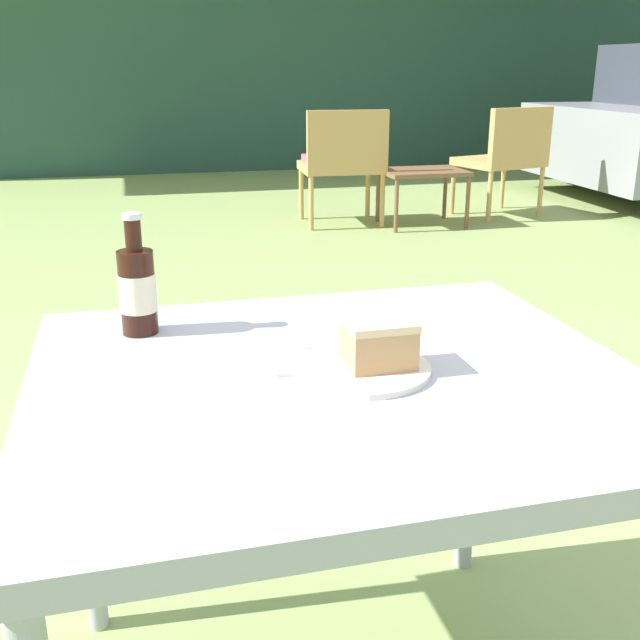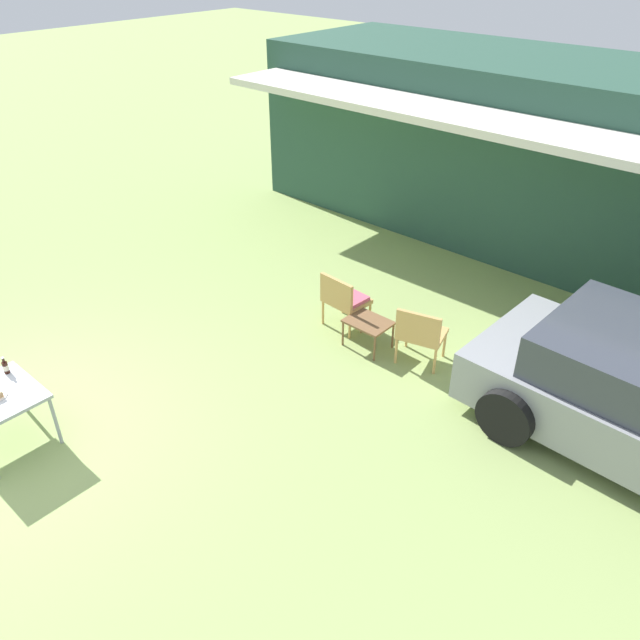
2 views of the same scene
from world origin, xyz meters
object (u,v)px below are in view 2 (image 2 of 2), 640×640
Objects in this scene: wicker_chair_cushioned at (344,298)px; cola_bottle_near at (6,367)px; wicker_chair_plain at (420,332)px; garden_side_table at (368,324)px.

wicker_chair_cushioned is 3.99× the size of cola_bottle_near.
wicker_chair_plain is 0.76m from garden_side_table.
wicker_chair_plain is 4.91m from cola_bottle_near.
cola_bottle_near reaches higher than wicker_chair_cushioned.
cola_bottle_near is (-1.52, -4.03, 0.28)m from wicker_chair_cushioned.
garden_side_table is (-0.73, -0.14, -0.12)m from wicker_chair_plain.
wicker_chair_plain is 1.40× the size of garden_side_table.
cola_bottle_near is at bearing 72.72° from wicker_chair_cushioned.
cola_bottle_near is at bearing 39.36° from wicker_chair_plain.
wicker_chair_cushioned is 0.60m from garden_side_table.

